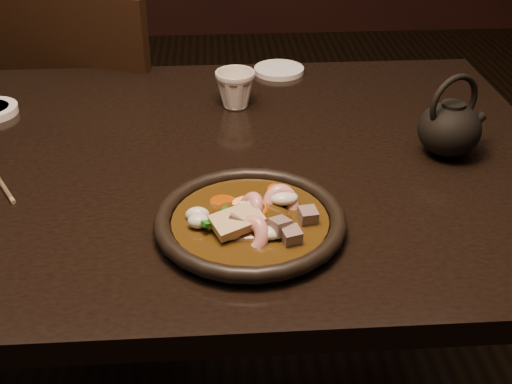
{
  "coord_description": "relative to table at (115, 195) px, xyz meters",
  "views": [
    {
      "loc": [
        0.19,
        -1.01,
        1.3
      ],
      "look_at": [
        0.24,
        -0.21,
        0.8
      ],
      "focal_mm": 45.0,
      "sensor_mm": 36.0,
      "label": 1
    }
  ],
  "objects": [
    {
      "name": "saucer_right",
      "position": [
        0.34,
        0.39,
        0.08
      ],
      "size": [
        0.11,
        0.11,
        0.01
      ],
      "primitive_type": "cylinder",
      "color": "white",
      "rests_on": "table"
    },
    {
      "name": "table",
      "position": [
        0.0,
        0.0,
        0.0
      ],
      "size": [
        1.6,
        0.9,
        0.75
      ],
      "color": "black",
      "rests_on": "floor"
    },
    {
      "name": "chair",
      "position": [
        -0.11,
        0.61,
        -0.17
      ],
      "size": [
        0.56,
        0.56,
        0.92
      ],
      "rotation": [
        0.0,
        0.0,
        2.77
      ],
      "color": "black",
      "rests_on": "floor"
    },
    {
      "name": "tea_cup",
      "position": [
        0.23,
        0.21,
        0.12
      ],
      "size": [
        0.1,
        0.09,
        0.08
      ],
      "primitive_type": "imported",
      "rotation": [
        0.0,
        0.0,
        0.25
      ],
      "color": "beige",
      "rests_on": "table"
    },
    {
      "name": "plate",
      "position": [
        0.23,
        -0.24,
        0.09
      ],
      "size": [
        0.28,
        0.28,
        0.03
      ],
      "color": "black",
      "rests_on": "table"
    },
    {
      "name": "stirfry",
      "position": [
        0.24,
        -0.24,
        0.1
      ],
      "size": [
        0.19,
        0.17,
        0.07
      ],
      "color": "#38230A",
      "rests_on": "plate"
    },
    {
      "name": "teapot",
      "position": [
        0.6,
        -0.03,
        0.13
      ],
      "size": [
        0.13,
        0.11,
        0.15
      ],
      "rotation": [
        0.0,
        0.0,
        0.42
      ],
      "color": "black",
      "rests_on": "table"
    }
  ]
}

